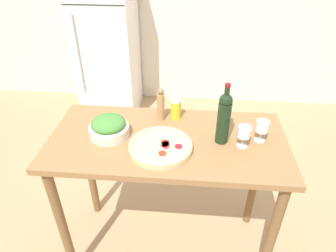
# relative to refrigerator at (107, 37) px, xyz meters

# --- Properties ---
(ground_plane) EXTENTS (14.00, 14.00, 0.00)m
(ground_plane) POSITION_rel_refrigerator_xyz_m (0.85, -1.90, -0.92)
(ground_plane) COLOR tan
(refrigerator) EXTENTS (0.62, 0.69, 1.83)m
(refrigerator) POSITION_rel_refrigerator_xyz_m (0.00, 0.00, 0.00)
(refrigerator) COLOR white
(refrigerator) RESTS_ON ground_plane
(prep_counter) EXTENTS (1.33, 0.64, 0.96)m
(prep_counter) POSITION_rel_refrigerator_xyz_m (0.85, -1.90, -0.11)
(prep_counter) COLOR olive
(prep_counter) RESTS_ON ground_plane
(wine_bottle) EXTENTS (0.07, 0.07, 0.35)m
(wine_bottle) POSITION_rel_refrigerator_xyz_m (1.15, -1.90, 0.20)
(wine_bottle) COLOR black
(wine_bottle) RESTS_ON prep_counter
(wine_glass_near) EXTENTS (0.07, 0.07, 0.13)m
(wine_glass_near) POSITION_rel_refrigerator_xyz_m (1.25, -1.93, 0.13)
(wine_glass_near) COLOR silver
(wine_glass_near) RESTS_ON prep_counter
(wine_glass_far) EXTENTS (0.07, 0.07, 0.13)m
(wine_glass_far) POSITION_rel_refrigerator_xyz_m (1.36, -1.87, 0.13)
(wine_glass_far) COLOR silver
(wine_glass_far) RESTS_ON prep_counter
(pepper_mill) EXTENTS (0.05, 0.05, 0.21)m
(pepper_mill) POSITION_rel_refrigerator_xyz_m (0.79, -1.70, 0.14)
(pepper_mill) COLOR #AD7F51
(pepper_mill) RESTS_ON prep_counter
(salad_bowl) EXTENTS (0.22, 0.22, 0.12)m
(salad_bowl) POSITION_rel_refrigerator_xyz_m (0.52, -1.90, 0.09)
(salad_bowl) COLOR silver
(salad_bowl) RESTS_ON prep_counter
(homemade_pizza) EXTENTS (0.34, 0.34, 0.04)m
(homemade_pizza) POSITION_rel_refrigerator_xyz_m (0.82, -2.00, 0.06)
(homemade_pizza) COLOR #DBC189
(homemade_pizza) RESTS_ON prep_counter
(salt_canister) EXTENTS (0.06, 0.06, 0.13)m
(salt_canister) POSITION_rel_refrigerator_xyz_m (0.88, -1.68, 0.10)
(salt_canister) COLOR yellow
(salt_canister) RESTS_ON prep_counter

